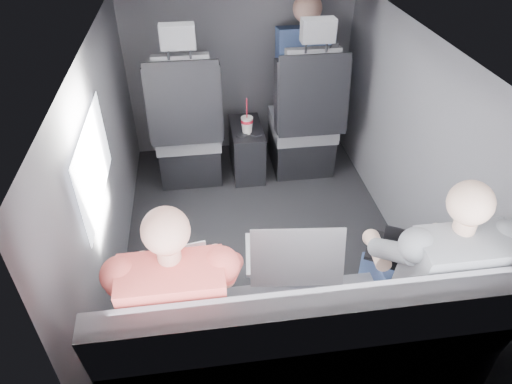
{
  "coord_description": "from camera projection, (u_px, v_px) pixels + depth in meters",
  "views": [
    {
      "loc": [
        -0.36,
        -2.24,
        2.1
      ],
      "look_at": [
        -0.05,
        -0.05,
        0.46
      ],
      "focal_mm": 32.0,
      "sensor_mm": 36.0,
      "label": 1
    }
  ],
  "objects": [
    {
      "name": "floor",
      "position": [
        263.0,
        242.0,
        3.07
      ],
      "size": [
        2.6,
        2.6,
        0.0
      ],
      "primitive_type": "plane",
      "color": "black",
      "rests_on": "ground"
    },
    {
      "name": "ceiling",
      "position": [
        265.0,
        42.0,
        2.27
      ],
      "size": [
        2.6,
        2.6,
        0.0
      ],
      "primitive_type": "plane",
      "rotation": [
        3.14,
        0.0,
        0.0
      ],
      "color": "#B2B2AD",
      "rests_on": "panel_back"
    },
    {
      "name": "panel_left",
      "position": [
        106.0,
        169.0,
        2.57
      ],
      "size": [
        0.02,
        2.6,
        1.35
      ],
      "primitive_type": "cube",
      "color": "#56565B",
      "rests_on": "floor"
    },
    {
      "name": "panel_right",
      "position": [
        410.0,
        146.0,
        2.77
      ],
      "size": [
        0.02,
        2.6,
        1.35
      ],
      "primitive_type": "cube",
      "color": "#56565B",
      "rests_on": "floor"
    },
    {
      "name": "panel_front",
      "position": [
        240.0,
        73.0,
        3.71
      ],
      "size": [
        1.8,
        0.02,
        1.35
      ],
      "primitive_type": "cube",
      "color": "#56565B",
      "rests_on": "floor"
    },
    {
      "name": "panel_back",
      "position": [
        319.0,
        348.0,
        1.64
      ],
      "size": [
        1.8,
        0.02,
        1.35
      ],
      "primitive_type": "cube",
      "color": "#56565B",
      "rests_on": "floor"
    },
    {
      "name": "side_window",
      "position": [
        94.0,
        164.0,
        2.2
      ],
      "size": [
        0.02,
        0.75,
        0.42
      ],
      "primitive_type": "cube",
      "color": "white",
      "rests_on": "panel_left"
    },
    {
      "name": "seatbelt",
      "position": [
        313.0,
        86.0,
        3.18
      ],
      "size": [
        0.35,
        0.11,
        0.59
      ],
      "primitive_type": "cube",
      "rotation": [
        -0.14,
        0.49,
        0.0
      ],
      "color": "black",
      "rests_on": "front_seat_right"
    },
    {
      "name": "front_seat_left",
      "position": [
        188.0,
        134.0,
        3.45
      ],
      "size": [
        0.52,
        0.58,
        1.26
      ],
      "color": "black",
      "rests_on": "floor"
    },
    {
      "name": "front_seat_right",
      "position": [
        304.0,
        126.0,
        3.55
      ],
      "size": [
        0.52,
        0.58,
        1.26
      ],
      "color": "black",
      "rests_on": "floor"
    },
    {
      "name": "center_console",
      "position": [
        247.0,
        149.0,
        3.65
      ],
      "size": [
        0.24,
        0.48,
        0.41
      ],
      "color": "black",
      "rests_on": "floor"
    },
    {
      "name": "rear_bench",
      "position": [
        299.0,
        351.0,
        2.04
      ],
      "size": [
        1.6,
        0.57,
        0.92
      ],
      "color": "slate",
      "rests_on": "floor"
    },
    {
      "name": "soda_cup",
      "position": [
        247.0,
        124.0,
        3.42
      ],
      "size": [
        0.09,
        0.09,
        0.28
      ],
      "color": "white",
      "rests_on": "center_console"
    },
    {
      "name": "laptop_white",
      "position": [
        174.0,
        268.0,
        2.01
      ],
      "size": [
        0.34,
        0.33,
        0.23
      ],
      "color": "silver",
      "rests_on": "passenger_rear_left"
    },
    {
      "name": "laptop_silver",
      "position": [
        291.0,
        255.0,
        2.07
      ],
      "size": [
        0.43,
        0.39,
        0.28
      ],
      "color": "#A5A5A9",
      "rests_on": "rear_bench"
    },
    {
      "name": "laptop_black",
      "position": [
        405.0,
        252.0,
        2.09
      ],
      "size": [
        0.36,
        0.4,
        0.22
      ],
      "color": "black",
      "rests_on": "passenger_rear_right"
    },
    {
      "name": "passenger_rear_left",
      "position": [
        180.0,
        302.0,
        1.88
      ],
      "size": [
        0.47,
        0.6,
        1.18
      ],
      "color": "#323136",
      "rests_on": "rear_bench"
    },
    {
      "name": "passenger_rear_right",
      "position": [
        428.0,
        275.0,
        2.0
      ],
      "size": [
        0.47,
        0.6,
        1.18
      ],
      "color": "navy",
      "rests_on": "rear_bench"
    },
    {
      "name": "passenger_front_right",
      "position": [
        304.0,
        69.0,
        3.55
      ],
      "size": [
        0.43,
        0.43,
        0.89
      ],
      "color": "navy",
      "rests_on": "front_seat_right"
    }
  ]
}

